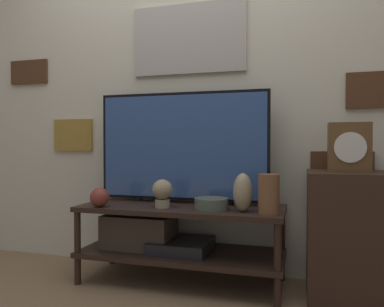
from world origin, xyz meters
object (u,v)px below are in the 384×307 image
vase_tall_ceramic (269,194)px  vase_wide_bowl (211,204)px  television (182,146)px  candle_jar (145,192)px  mantel_clock (349,147)px  vase_urn_stoneware (243,192)px  decorative_bust (162,192)px  vase_round_glass (100,197)px

vase_tall_ceramic → vase_wide_bowl: bearing=172.2°
television → vase_wide_bowl: bearing=-39.1°
television → candle_jar: (-0.31, 0.09, -0.32)m
television → mantel_clock: television is taller
vase_urn_stoneware → television: bearing=154.3°
vase_wide_bowl → mantel_clock: bearing=8.4°
vase_tall_ceramic → candle_jar: bearing=159.2°
vase_wide_bowl → vase_urn_stoneware: vase_urn_stoneware is taller
television → candle_jar: 0.45m
decorative_bust → vase_round_glass: bearing=-168.4°
candle_jar → vase_tall_ceramic: bearing=-20.8°
vase_urn_stoneware → vase_round_glass: 0.87m
candle_jar → mantel_clock: size_ratio=0.39×
vase_tall_ceramic → candle_jar: size_ratio=2.05×
vase_wide_bowl → vase_urn_stoneware: bearing=-2.4°
television → vase_tall_ceramic: (0.58, -0.24, -0.26)m
mantel_clock → vase_wide_bowl: bearing=-171.6°
vase_wide_bowl → mantel_clock: (0.76, 0.11, 0.33)m
candle_jar → vase_urn_stoneware: bearing=-22.0°
vase_wide_bowl → vase_urn_stoneware: size_ratio=0.90×
vase_wide_bowl → vase_round_glass: bearing=-172.6°
vase_wide_bowl → television: bearing=140.9°
candle_jar → decorative_bust: (0.25, -0.30, 0.04)m
vase_round_glass → mantel_clock: size_ratio=0.43×
vase_urn_stoneware → candle_jar: vase_urn_stoneware is taller
television → vase_round_glass: television is taller
vase_round_glass → vase_tall_ceramic: bearing=2.4°
television → vase_tall_ceramic: 0.68m
vase_tall_ceramic → television: bearing=157.1°
vase_wide_bowl → decorative_bust: bearing=-178.1°
vase_urn_stoneware → vase_tall_ceramic: bearing=-14.3°
television → vase_urn_stoneware: 0.54m
vase_round_glass → candle_jar: 0.40m
vase_urn_stoneware → vase_round_glass: vase_urn_stoneware is taller
television → vase_round_glass: size_ratio=9.60×
decorative_bust → candle_jar: bearing=129.6°
vase_urn_stoneware → vase_round_glass: (-0.87, -0.08, -0.05)m
vase_round_glass → candle_jar: bearing=70.5°
vase_round_glass → television: bearing=33.2°
vase_wide_bowl → decorative_bust: 0.31m
mantel_clock → vase_urn_stoneware: bearing=-168.2°
vase_urn_stoneware → candle_jar: bearing=158.0°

